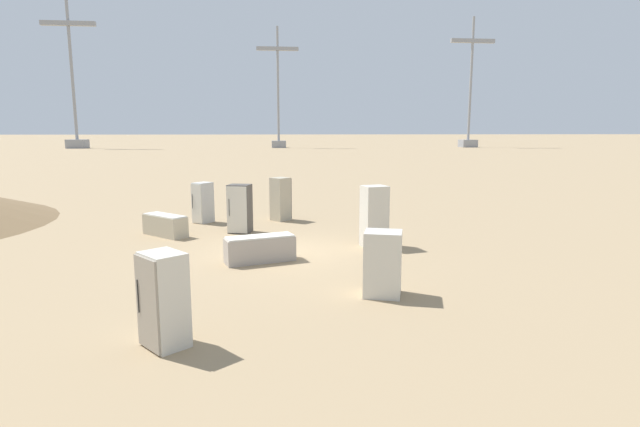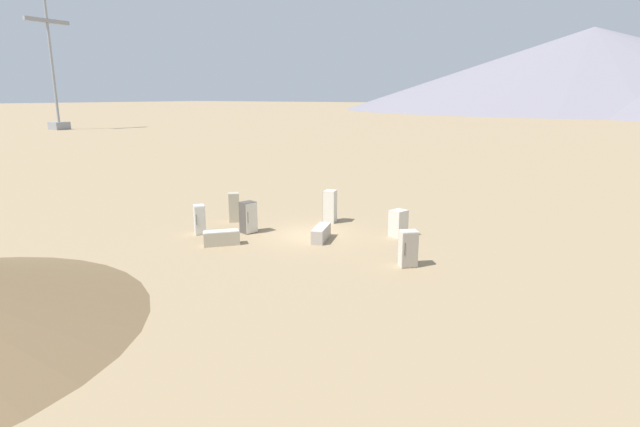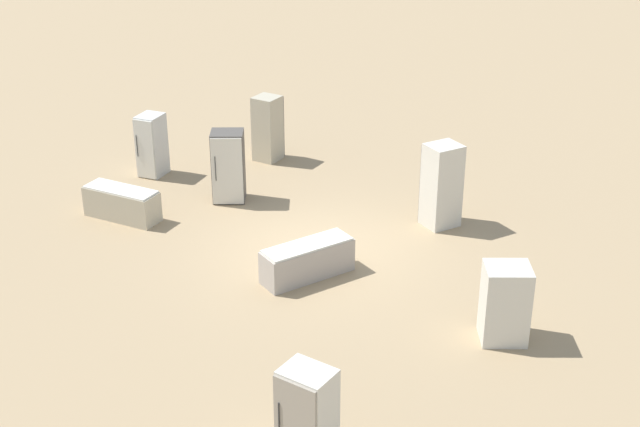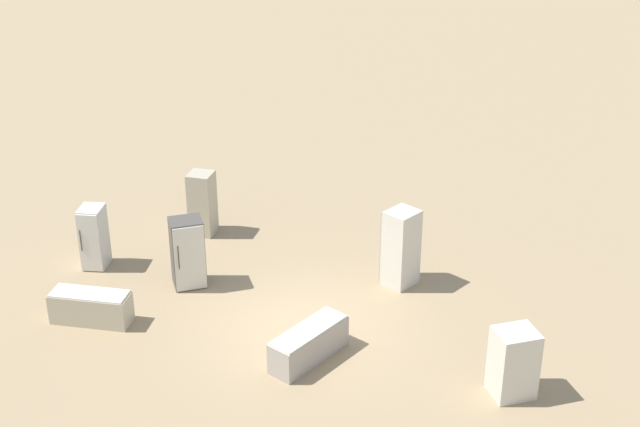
{
  "view_description": "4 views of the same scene",
  "coord_description": "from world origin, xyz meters",
  "views": [
    {
      "loc": [
        0.2,
        14.6,
        3.58
      ],
      "look_at": [
        -1.39,
        -0.92,
        0.99
      ],
      "focal_mm": 28.0,
      "sensor_mm": 36.0,
      "label": 1
    },
    {
      "loc": [
        21.82,
        13.92,
        7.32
      ],
      "look_at": [
        -1.37,
        -0.1,
        0.9
      ],
      "focal_mm": 28.0,
      "sensor_mm": 36.0,
      "label": 2
    },
    {
      "loc": [
        4.66,
        16.23,
        8.77
      ],
      "look_at": [
        -0.08,
        0.05,
        0.86
      ],
      "focal_mm": 50.0,
      "sensor_mm": 36.0,
      "label": 3
    },
    {
      "loc": [
        8.66,
        14.26,
        10.81
      ],
      "look_at": [
        -1.29,
        -1.25,
        1.97
      ],
      "focal_mm": 50.0,
      "sensor_mm": 36.0,
      "label": 4
    }
  ],
  "objects": [
    {
      "name": "ground_plane",
      "position": [
        0.0,
        0.0,
        0.0
      ],
      "size": [
        1000.0,
        1000.0,
        0.0
      ],
      "primitive_type": "plane",
      "color": "#9E8460"
    },
    {
      "name": "discarded_fridge_0",
      "position": [
        2.81,
        -5.19,
        0.79
      ],
      "size": [
        0.86,
        0.89,
        1.59
      ],
      "rotation": [
        0.0,
        0.0,
        5.61
      ],
      "color": "silver",
      "rests_on": "ground_plane"
    },
    {
      "name": "discarded_fridge_1",
      "position": [
        0.48,
        1.08,
        0.36
      ],
      "size": [
        2.01,
        1.15,
        0.73
      ],
      "rotation": [
        0.0,
        0.0,
        5.01
      ],
      "color": "#A89E93",
      "rests_on": "ground_plane"
    },
    {
      "name": "discarded_fridge_2",
      "position": [
        1.26,
        -3.08,
        0.86
      ],
      "size": [
        0.9,
        0.85,
        1.71
      ],
      "rotation": [
        0.0,
        0.0,
        6.01
      ],
      "color": "#4C4742",
      "rests_on": "ground_plane"
    },
    {
      "name": "discarded_fridge_3",
      "position": [
        1.98,
        6.44,
        0.81
      ],
      "size": [
        0.92,
        0.94,
        1.61
      ],
      "rotation": [
        0.0,
        0.0,
        5.4
      ],
      "color": "beige",
      "rests_on": "ground_plane"
    },
    {
      "name": "discarded_fridge_4",
      "position": [
        -2.25,
        4.22,
        0.72
      ],
      "size": [
        0.97,
        0.94,
        1.44
      ],
      "rotation": [
        0.0,
        0.0,
        2.85
      ],
      "color": "beige",
      "rests_on": "ground_plane"
    },
    {
      "name": "discarded_fridge_5",
      "position": [
        -0.25,
        -5.4,
        0.87
      ],
      "size": [
        0.9,
        0.9,
        1.73
      ],
      "rotation": [
        0.0,
        0.0,
        2.31
      ],
      "color": "#B2A88E",
      "rests_on": "ground_plane"
    },
    {
      "name": "discarded_fridge_6",
      "position": [
        3.8,
        -2.76,
        0.37
      ],
      "size": [
        1.71,
        1.66,
        0.74
      ],
      "rotation": [
        0.0,
        0.0,
        3.96
      ],
      "color": "#B2A88E",
      "rests_on": "ground_plane"
    },
    {
      "name": "discarded_fridge_7",
      "position": [
        -3.03,
        -0.42,
        0.96
      ],
      "size": [
        0.85,
        0.83,
        1.91
      ],
      "rotation": [
        0.0,
        0.0,
        3.38
      ],
      "color": "beige",
      "rests_on": "ground_plane"
    }
  ]
}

